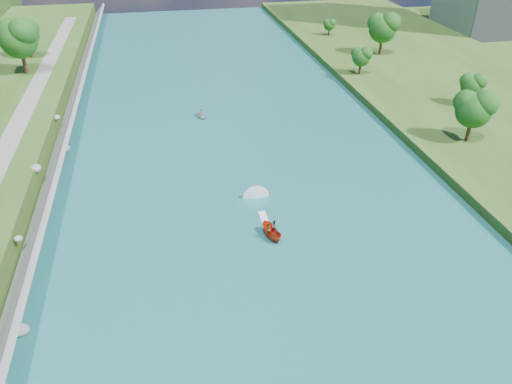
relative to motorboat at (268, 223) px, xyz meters
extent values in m
plane|color=#2D5119|center=(-0.82, -12.86, -0.70)|extent=(260.00, 260.00, 0.00)
cube|color=#195C61|center=(-0.82, 7.14, -0.65)|extent=(55.00, 240.00, 0.10)
cube|color=slate|center=(-26.67, 7.14, 1.10)|extent=(3.54, 236.00, 4.05)
ellipsoid|color=gray|center=(-26.03, -11.78, -0.13)|extent=(1.73, 1.41, 1.05)
ellipsoid|color=gray|center=(-27.75, -0.28, 2.13)|extent=(0.95, 0.84, 0.65)
ellipsoid|color=gray|center=(-26.71, 8.87, 0.63)|extent=(1.44, 1.25, 0.93)
ellipsoid|color=gray|center=(-28.32, 15.17, 2.56)|extent=(1.40, 1.61, 1.11)
ellipsoid|color=gray|center=(-26.01, 25.15, 0.48)|extent=(1.28, 1.58, 0.95)
ellipsoid|color=gray|center=(-28.03, 33.44, 2.27)|extent=(1.07, 1.26, 0.71)
ellipsoid|color=gray|center=(-26.58, 44.03, 0.60)|extent=(1.50, 1.70, 0.99)
ellipsoid|color=#184813|center=(-36.59, 56.86, 9.15)|extent=(7.63, 7.63, 12.71)
ellipsoid|color=#184813|center=(-37.50, 68.19, 7.48)|extent=(5.62, 5.62, 9.36)
ellipsoid|color=#184813|center=(35.13, 14.63, 5.59)|extent=(5.76, 5.76, 9.59)
ellipsoid|color=#184813|center=(43.63, 28.13, 4.22)|extent=(4.11, 4.11, 6.85)
ellipsoid|color=#184813|center=(30.98, 48.70, 4.17)|extent=(4.04, 4.04, 6.73)
ellipsoid|color=#184813|center=(41.10, 61.45, 6.42)|extent=(6.74, 6.74, 11.24)
ellipsoid|color=#184813|center=(34.98, 80.77, 3.32)|extent=(3.03, 3.03, 5.05)
imported|color=#B62D0E|center=(-0.01, -1.90, 0.12)|extent=(2.28, 3.95, 1.44)
imported|color=#66605B|center=(-0.41, -2.30, 0.63)|extent=(0.69, 0.50, 1.77)
imported|color=#66605B|center=(0.49, -1.40, 0.50)|extent=(0.85, 0.73, 1.51)
cube|color=white|center=(-0.01, 1.10, -0.57)|extent=(0.90, 5.00, 0.06)
imported|color=#9A9CA2|center=(-4.10, 35.47, -0.27)|extent=(2.88, 3.60, 0.67)
imported|color=#66605B|center=(-4.10, 35.47, 0.26)|extent=(0.70, 0.59, 1.22)
camera|label=1|loc=(-11.32, -47.85, 34.55)|focal=35.00mm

